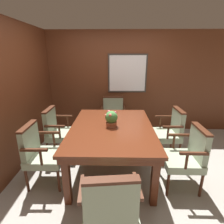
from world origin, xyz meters
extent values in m
plane|color=#A39E93|center=(0.00, 0.00, 0.00)|extent=(14.00, 14.00, 0.00)
cube|color=#5B2D19|center=(0.00, 1.82, 1.23)|extent=(7.20, 0.06, 2.45)
cube|color=white|center=(0.30, 1.78, 1.46)|extent=(0.88, 0.01, 0.85)
cube|color=#38332D|center=(0.30, 1.78, 1.90)|extent=(0.95, 0.02, 0.04)
cube|color=#38332D|center=(0.30, 1.78, 1.01)|extent=(0.95, 0.02, 0.04)
cube|color=#38332D|center=(-0.16, 1.78, 1.46)|extent=(0.04, 0.02, 0.85)
cube|color=#38332D|center=(0.76, 1.78, 1.46)|extent=(0.03, 0.02, 0.85)
cube|color=#5B2D19|center=(-1.66, 0.00, 1.23)|extent=(0.06, 7.20, 2.45)
cube|color=#562614|center=(-0.61, -0.71, 0.36)|extent=(0.09, 0.09, 0.73)
cube|color=#562614|center=(0.52, -0.71, 0.36)|extent=(0.09, 0.09, 0.73)
cube|color=#562614|center=(-0.61, 0.90, 0.36)|extent=(0.09, 0.09, 0.73)
cube|color=#562614|center=(0.52, 0.90, 0.36)|extent=(0.09, 0.09, 0.73)
cube|color=#562614|center=(-0.05, 0.10, 0.68)|extent=(1.28, 1.76, 0.09)
cube|color=#562614|center=(-0.05, 0.10, 0.75)|extent=(1.34, 1.82, 0.04)
cylinder|color=#472314|center=(-0.26, 1.10, 0.18)|extent=(0.04, 0.04, 0.37)
cylinder|color=#472314|center=(0.19, 1.11, 0.18)|extent=(0.04, 0.04, 0.37)
cylinder|color=#472314|center=(-0.28, 1.55, 0.18)|extent=(0.04, 0.04, 0.37)
cylinder|color=#472314|center=(0.18, 1.56, 0.18)|extent=(0.04, 0.04, 0.37)
cube|color=#93A384|center=(-0.04, 1.33, 0.42)|extent=(0.53, 0.53, 0.11)
cube|color=#93A384|center=(-0.05, 1.55, 0.70)|extent=(0.48, 0.09, 0.44)
cube|color=#472314|center=(-0.05, 1.55, 0.93)|extent=(0.48, 0.10, 0.03)
cylinder|color=#472314|center=(-0.31, 1.28, 0.59)|extent=(0.04, 0.04, 0.23)
cube|color=#472314|center=(-0.31, 1.36, 0.70)|extent=(0.05, 0.36, 0.04)
cylinder|color=#472314|center=(0.23, 1.30, 0.59)|extent=(0.04, 0.04, 0.23)
cube|color=#472314|center=(0.23, 1.38, 0.70)|extent=(0.05, 0.36, 0.04)
cylinder|color=#472314|center=(0.73, 0.74, 0.18)|extent=(0.04, 0.04, 0.37)
cylinder|color=#472314|center=(0.75, 0.29, 0.18)|extent=(0.04, 0.04, 0.37)
cylinder|color=#472314|center=(1.19, 0.76, 0.18)|extent=(0.04, 0.04, 0.37)
cylinder|color=#472314|center=(1.20, 0.30, 0.18)|extent=(0.04, 0.04, 0.37)
cube|color=#93A384|center=(0.97, 0.52, 0.42)|extent=(0.53, 0.53, 0.11)
cube|color=#93A384|center=(1.19, 0.53, 0.70)|extent=(0.09, 0.48, 0.44)
cube|color=#472314|center=(1.19, 0.53, 0.93)|extent=(0.10, 0.48, 0.03)
cylinder|color=#472314|center=(0.92, 0.79, 0.59)|extent=(0.04, 0.04, 0.23)
cube|color=#472314|center=(1.00, 0.79, 0.70)|extent=(0.36, 0.04, 0.04)
cylinder|color=#472314|center=(0.94, 0.25, 0.59)|extent=(0.04, 0.04, 0.23)
cube|color=#472314|center=(1.01, 0.25, 0.70)|extent=(0.36, 0.04, 0.04)
cylinder|color=#472314|center=(-0.79, -0.51, 0.18)|extent=(0.04, 0.04, 0.37)
cylinder|color=#472314|center=(-0.80, -0.06, 0.18)|extent=(0.04, 0.04, 0.37)
cylinder|color=#472314|center=(-1.25, -0.52, 0.18)|extent=(0.04, 0.04, 0.37)
cylinder|color=#472314|center=(-1.26, -0.06, 0.18)|extent=(0.04, 0.04, 0.37)
cube|color=#93A384|center=(-1.03, -0.29, 0.42)|extent=(0.52, 0.53, 0.11)
cube|color=#93A384|center=(-1.24, -0.29, 0.70)|extent=(0.09, 0.48, 0.44)
cube|color=#472314|center=(-1.24, -0.29, 0.93)|extent=(0.10, 0.48, 0.03)
cylinder|color=#472314|center=(-0.98, -0.56, 0.59)|extent=(0.04, 0.04, 0.23)
cube|color=#472314|center=(-1.06, -0.56, 0.70)|extent=(0.36, 0.04, 0.04)
cylinder|color=#472314|center=(-0.99, -0.02, 0.59)|extent=(0.04, 0.04, 0.23)
cube|color=#472314|center=(-1.07, -0.02, 0.70)|extent=(0.36, 0.04, 0.04)
cylinder|color=#472314|center=(0.16, -0.92, 0.18)|extent=(0.04, 0.04, 0.37)
cylinder|color=#472314|center=(-0.29, -0.97, 0.18)|extent=(0.04, 0.04, 0.37)
cube|color=#93A384|center=(-0.04, -1.17, 0.42)|extent=(0.57, 0.57, 0.11)
cube|color=#93A384|center=(-0.02, -1.39, 0.70)|extent=(0.48, 0.13, 0.44)
cube|color=#472314|center=(-0.02, -1.39, 0.93)|extent=(0.48, 0.13, 0.03)
cylinder|color=#472314|center=(0.22, -1.11, 0.59)|extent=(0.04, 0.04, 0.23)
cube|color=#472314|center=(0.23, -1.19, 0.70)|extent=(0.07, 0.36, 0.04)
cylinder|color=#472314|center=(-0.31, -1.16, 0.59)|extent=(0.04, 0.04, 0.23)
cube|color=#472314|center=(-0.31, -1.24, 0.70)|extent=(0.07, 0.36, 0.04)
cylinder|color=#472314|center=(0.75, -0.10, 0.18)|extent=(0.04, 0.04, 0.37)
cylinder|color=#472314|center=(0.74, -0.56, 0.18)|extent=(0.04, 0.04, 0.37)
cylinder|color=#472314|center=(1.20, -0.11, 0.18)|extent=(0.04, 0.04, 0.37)
cylinder|color=#472314|center=(1.20, -0.57, 0.18)|extent=(0.04, 0.04, 0.37)
cube|color=#93A384|center=(0.97, -0.33, 0.42)|extent=(0.52, 0.52, 0.11)
cube|color=#93A384|center=(1.19, -0.34, 0.70)|extent=(0.08, 0.48, 0.44)
cube|color=#472314|center=(1.19, -0.34, 0.93)|extent=(0.09, 0.48, 0.03)
cylinder|color=#472314|center=(0.94, -0.07, 0.59)|extent=(0.04, 0.04, 0.23)
cube|color=#472314|center=(1.01, -0.07, 0.70)|extent=(0.36, 0.04, 0.04)
cylinder|color=#472314|center=(0.93, -0.60, 0.59)|extent=(0.04, 0.04, 0.23)
cube|color=#472314|center=(1.01, -0.60, 0.70)|extent=(0.36, 0.04, 0.04)
cylinder|color=#472314|center=(-0.79, 0.28, 0.18)|extent=(0.04, 0.04, 0.37)
cylinder|color=#472314|center=(-0.79, 0.74, 0.18)|extent=(0.04, 0.04, 0.37)
cylinder|color=#472314|center=(-1.24, 0.28, 0.18)|extent=(0.04, 0.04, 0.37)
cylinder|color=#472314|center=(-1.24, 0.74, 0.18)|extent=(0.04, 0.04, 0.37)
cube|color=#93A384|center=(-1.01, 0.51, 0.42)|extent=(0.52, 0.52, 0.11)
cube|color=#93A384|center=(-1.23, 0.51, 0.70)|extent=(0.08, 0.48, 0.44)
cube|color=#472314|center=(-1.23, 0.51, 0.93)|extent=(0.09, 0.48, 0.03)
cylinder|color=#472314|center=(-0.98, 0.24, 0.59)|extent=(0.04, 0.04, 0.23)
cube|color=#472314|center=(-1.05, 0.24, 0.70)|extent=(0.36, 0.04, 0.04)
cylinder|color=#472314|center=(-0.98, 0.78, 0.59)|extent=(0.04, 0.04, 0.23)
cube|color=#472314|center=(-1.05, 0.78, 0.70)|extent=(0.36, 0.04, 0.04)
cylinder|color=#9E5638|center=(-0.05, 0.10, 0.81)|extent=(0.17, 0.17, 0.08)
cylinder|color=#9E5638|center=(-0.05, 0.10, 0.84)|extent=(0.18, 0.18, 0.02)
sphere|color=#427F3D|center=(-0.05, 0.10, 0.93)|extent=(0.20, 0.20, 0.20)
sphere|color=#EE645E|center=(-0.10, 0.15, 1.01)|extent=(0.06, 0.06, 0.06)
sphere|color=#D96860|center=(-0.07, 0.03, 0.99)|extent=(0.05, 0.05, 0.05)
sphere|color=#E95A67|center=(-0.11, 0.17, 0.98)|extent=(0.05, 0.05, 0.05)
sphere|color=#D65D6E|center=(-0.10, 0.14, 1.01)|extent=(0.05, 0.05, 0.05)
sphere|color=#D75574|center=(0.01, 0.12, 1.00)|extent=(0.04, 0.04, 0.04)
sphere|color=#D26658|center=(-0.14, 0.08, 0.97)|extent=(0.04, 0.04, 0.04)
camera|label=1|loc=(0.01, -2.56, 1.89)|focal=28.00mm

